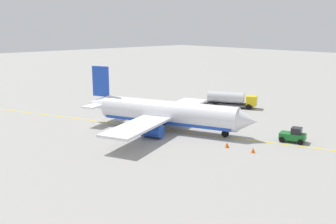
{
  "coord_description": "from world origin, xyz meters",
  "views": [
    {
      "loc": [
        45.26,
        -41.69,
        16.68
      ],
      "look_at": [
        0.0,
        0.0,
        3.0
      ],
      "focal_mm": 41.81,
      "sensor_mm": 36.0,
      "label": 1
    }
  ],
  "objects_px": {
    "airplane": "(165,113)",
    "safety_cone_nose": "(253,150)",
    "refueling_worker": "(192,107)",
    "safety_cone_wingtip": "(227,145)",
    "fuel_tanker": "(231,99)",
    "pushback_tug": "(293,135)"
  },
  "relations": [
    {
      "from": "pushback_tug",
      "to": "refueling_worker",
      "type": "distance_m",
      "value": 25.24
    },
    {
      "from": "pushback_tug",
      "to": "fuel_tanker",
      "type": "bearing_deg",
      "value": 149.37
    },
    {
      "from": "airplane",
      "to": "safety_cone_wingtip",
      "type": "xyz_separation_m",
      "value": [
        12.89,
        -0.11,
        -2.36
      ]
    },
    {
      "from": "refueling_worker",
      "to": "safety_cone_nose",
      "type": "distance_m",
      "value": 27.05
    },
    {
      "from": "airplane",
      "to": "safety_cone_nose",
      "type": "xyz_separation_m",
      "value": [
        16.69,
        0.68,
        -2.39
      ]
    },
    {
      "from": "refueling_worker",
      "to": "airplane",
      "type": "bearing_deg",
      "value": -62.35
    },
    {
      "from": "safety_cone_wingtip",
      "to": "airplane",
      "type": "bearing_deg",
      "value": 179.53
    },
    {
      "from": "refueling_worker",
      "to": "safety_cone_wingtip",
      "type": "height_order",
      "value": "refueling_worker"
    },
    {
      "from": "airplane",
      "to": "pushback_tug",
      "type": "relative_size",
      "value": 7.27
    },
    {
      "from": "pushback_tug",
      "to": "safety_cone_nose",
      "type": "bearing_deg",
      "value": -97.18
    },
    {
      "from": "airplane",
      "to": "fuel_tanker",
      "type": "relative_size",
      "value": 2.74
    },
    {
      "from": "airplane",
      "to": "refueling_worker",
      "type": "bearing_deg",
      "value": 117.65
    },
    {
      "from": "airplane",
      "to": "fuel_tanker",
      "type": "xyz_separation_m",
      "value": [
        -4.1,
        22.04,
        -0.99
      ]
    },
    {
      "from": "safety_cone_nose",
      "to": "pushback_tug",
      "type": "bearing_deg",
      "value": 82.82
    },
    {
      "from": "safety_cone_nose",
      "to": "fuel_tanker",
      "type": "bearing_deg",
      "value": 134.23
    },
    {
      "from": "fuel_tanker",
      "to": "safety_cone_nose",
      "type": "xyz_separation_m",
      "value": [
        20.79,
        -21.35,
        -1.39
      ]
    },
    {
      "from": "pushback_tug",
      "to": "safety_cone_wingtip",
      "type": "xyz_separation_m",
      "value": [
        -4.86,
        -9.21,
        -0.64
      ]
    },
    {
      "from": "safety_cone_wingtip",
      "to": "pushback_tug",
      "type": "bearing_deg",
      "value": 62.17
    },
    {
      "from": "airplane",
      "to": "safety_cone_nose",
      "type": "relative_size",
      "value": 43.6
    },
    {
      "from": "airplane",
      "to": "safety_cone_nose",
      "type": "distance_m",
      "value": 16.88
    },
    {
      "from": "fuel_tanker",
      "to": "pushback_tug",
      "type": "distance_m",
      "value": 25.4
    },
    {
      "from": "pushback_tug",
      "to": "safety_cone_wingtip",
      "type": "relative_size",
      "value": 5.51
    }
  ]
}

